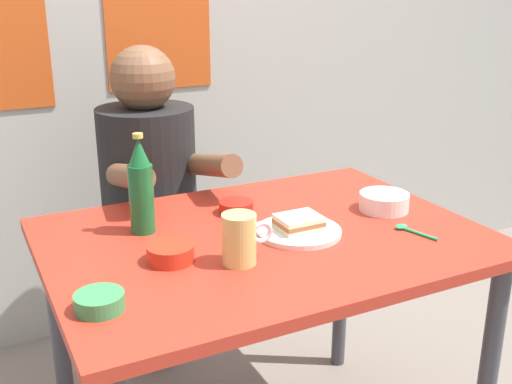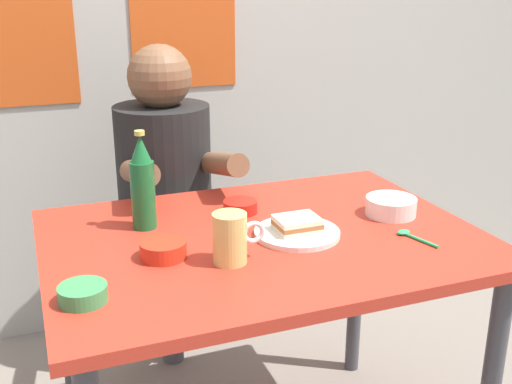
% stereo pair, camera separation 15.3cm
% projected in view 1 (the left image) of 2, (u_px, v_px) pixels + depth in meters
% --- Properties ---
extents(dining_table, '(1.10, 0.80, 0.74)m').
position_uv_depth(dining_table, '(265.00, 267.00, 1.62)').
color(dining_table, '#B72D1E').
rests_on(dining_table, ground).
extents(stool, '(0.34, 0.34, 0.45)m').
position_uv_depth(stool, '(155.00, 280.00, 2.20)').
color(stool, '#4C4C51').
rests_on(stool, ground).
extents(person_seated, '(0.33, 0.56, 0.72)m').
position_uv_depth(person_seated, '(149.00, 169.00, 2.06)').
color(person_seated, black).
rests_on(person_seated, stool).
extents(plate_orange, '(0.22, 0.22, 0.01)m').
position_uv_depth(plate_orange, '(299.00, 231.00, 1.59)').
color(plate_orange, silver).
rests_on(plate_orange, dining_table).
extents(sandwich, '(0.11, 0.09, 0.04)m').
position_uv_depth(sandwich, '(299.00, 222.00, 1.58)').
color(sandwich, beige).
rests_on(sandwich, plate_orange).
extents(beer_mug, '(0.13, 0.08, 0.12)m').
position_uv_depth(beer_mug, '(240.00, 239.00, 1.41)').
color(beer_mug, '#D1BC66').
rests_on(beer_mug, dining_table).
extents(beer_bottle, '(0.06, 0.06, 0.26)m').
position_uv_depth(beer_bottle, '(141.00, 188.00, 1.57)').
color(beer_bottle, '#19602D').
rests_on(beer_bottle, dining_table).
extents(sauce_bowl_chili, '(0.11, 0.11, 0.04)m').
position_uv_depth(sauce_bowl_chili, '(170.00, 252.00, 1.43)').
color(sauce_bowl_chili, red).
rests_on(sauce_bowl_chili, dining_table).
extents(dip_bowl_green, '(0.10, 0.10, 0.03)m').
position_uv_depth(dip_bowl_green, '(99.00, 301.00, 1.22)').
color(dip_bowl_green, '#388C4C').
rests_on(dip_bowl_green, dining_table).
extents(rice_bowl_white, '(0.14, 0.14, 0.05)m').
position_uv_depth(rice_bowl_white, '(384.00, 201.00, 1.75)').
color(rice_bowl_white, silver).
rests_on(rice_bowl_white, dining_table).
extents(sambal_bowl_red, '(0.10, 0.10, 0.03)m').
position_uv_depth(sambal_bowl_red, '(235.00, 207.00, 1.73)').
color(sambal_bowl_red, '#B21E14').
rests_on(sambal_bowl_red, dining_table).
extents(spoon, '(0.05, 0.12, 0.01)m').
position_uv_depth(spoon, '(408.00, 229.00, 1.61)').
color(spoon, '#26A559').
rests_on(spoon, dining_table).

